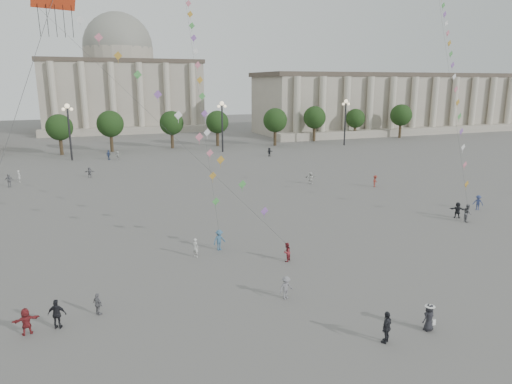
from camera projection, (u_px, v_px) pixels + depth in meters
name	position (u px, v px, depth m)	size (l,w,h in m)	color
ground	(318.00, 318.00, 28.67)	(360.00, 360.00, 0.00)	#5C5956
hall_east	(389.00, 103.00, 138.04)	(84.00, 26.22, 17.20)	gray
hall_central	(121.00, 83.00, 142.67)	(48.30, 34.30, 35.50)	gray
tree_row	(145.00, 126.00, 98.23)	(137.12, 5.12, 8.00)	#34271A
lamp_post_mid_west	(68.00, 121.00, 85.29)	(2.00, 0.90, 10.65)	#262628
lamp_post_mid_east	(222.00, 117.00, 95.73)	(2.00, 0.90, 10.65)	#262628
lamp_post_far_east	(346.00, 114.00, 106.16)	(2.00, 0.90, 10.65)	#262628
person_crowd_0	(108.00, 155.00, 87.26)	(1.12, 0.46, 1.90)	#36497A
person_crowd_3	(458.00, 210.00, 49.71)	(1.64, 0.52, 1.77)	black
person_crowd_4	(118.00, 155.00, 87.19)	(1.59, 0.51, 1.71)	beige
person_crowd_6	(286.00, 288.00, 31.08)	(1.05, 0.60, 1.62)	slate
person_crowd_7	(310.00, 178.00, 66.45)	(1.65, 0.53, 1.78)	silver
person_crowd_8	(375.00, 181.00, 64.53)	(1.08, 0.62, 1.68)	maroon
person_crowd_9	(269.00, 152.00, 91.45)	(1.61, 0.51, 1.73)	black
person_crowd_10	(19.00, 176.00, 67.65)	(0.65, 0.42, 1.77)	silver
person_crowd_12	(90.00, 172.00, 71.13)	(1.48, 0.47, 1.59)	slate
person_crowd_13	(195.00, 248.00, 38.57)	(0.60, 0.39, 1.65)	beige
person_crowd_14	(478.00, 203.00, 52.89)	(1.13, 0.65, 1.74)	navy
person_crowd_16	(9.00, 180.00, 64.52)	(1.10, 0.46, 1.87)	slate
tourist_1	(57.00, 314.00, 27.29)	(1.09, 0.45, 1.86)	black
tourist_2	(26.00, 321.00, 26.67)	(1.52, 0.48, 1.64)	maroon
tourist_3	(98.00, 304.00, 28.93)	(0.87, 0.36, 1.48)	slate
tourist_4	(387.00, 327.00, 25.78)	(1.12, 0.47, 1.91)	black
kite_flyer_0	(287.00, 252.00, 37.61)	(0.78, 0.61, 1.61)	maroon
kite_flyer_1	(219.00, 240.00, 40.14)	(1.20, 0.69, 1.86)	#395F80
kite_flyer_2	(467.00, 213.00, 48.35)	(0.92, 0.72, 1.90)	#57575B
hat_person	(429.00, 317.00, 27.07)	(0.90, 0.67, 1.69)	black
dragon_kite	(54.00, 16.00, 23.45)	(4.33, 3.40, 19.02)	#BA3113
kite_train_east	(444.00, 19.00, 61.59)	(18.58, 31.01, 53.19)	#3F3F3F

